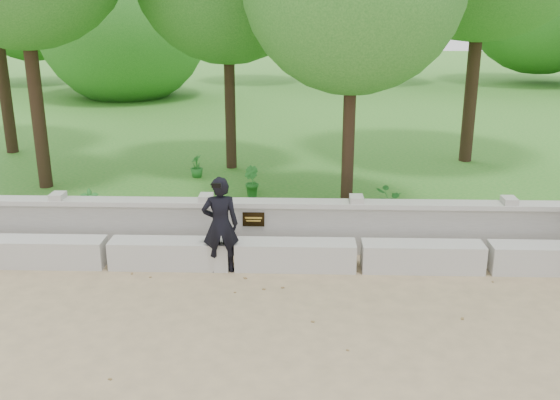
# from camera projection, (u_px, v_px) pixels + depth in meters

# --- Properties ---
(ground) EXTENTS (80.00, 80.00, 0.00)m
(ground) POSITION_uv_depth(u_px,v_px,m) (218.00, 326.00, 8.16)
(ground) COLOR tan
(ground) RESTS_ON ground
(lawn) EXTENTS (40.00, 22.00, 0.25)m
(lawn) POSITION_uv_depth(u_px,v_px,m) (270.00, 122.00, 21.46)
(lawn) COLOR #247520
(lawn) RESTS_ON ground
(concrete_bench) EXTENTS (11.90, 0.45, 0.45)m
(concrete_bench) POSITION_uv_depth(u_px,v_px,m) (232.00, 254.00, 9.90)
(concrete_bench) COLOR #B8B5AE
(concrete_bench) RESTS_ON ground
(parapet_wall) EXTENTS (12.50, 0.35, 0.90)m
(parapet_wall) POSITION_uv_depth(u_px,v_px,m) (237.00, 225.00, 10.50)
(parapet_wall) COLOR #ADAAA3
(parapet_wall) RESTS_ON ground
(man_main) EXTENTS (0.61, 0.55, 1.55)m
(man_main) POSITION_uv_depth(u_px,v_px,m) (220.00, 225.00, 9.60)
(man_main) COLOR black
(man_main) RESTS_ON ground
(shrub_a) EXTENTS (0.38, 0.34, 0.60)m
(shrub_a) POSITION_uv_depth(u_px,v_px,m) (91.00, 206.00, 11.22)
(shrub_a) COLOR #267027
(shrub_a) RESTS_ON lawn
(shrub_b) EXTENTS (0.43, 0.44, 0.62)m
(shrub_b) POSITION_uv_depth(u_px,v_px,m) (251.00, 182.00, 12.71)
(shrub_b) COLOR #267027
(shrub_b) RESTS_ON lawn
(shrub_c) EXTENTS (0.81, 0.80, 0.68)m
(shrub_c) POSITION_uv_depth(u_px,v_px,m) (394.00, 207.00, 11.04)
(shrub_c) COLOR #267027
(shrub_c) RESTS_ON lawn
(shrub_d) EXTENTS (0.35, 0.37, 0.51)m
(shrub_d) POSITION_uv_depth(u_px,v_px,m) (197.00, 166.00, 14.13)
(shrub_d) COLOR #267027
(shrub_d) RESTS_ON lawn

